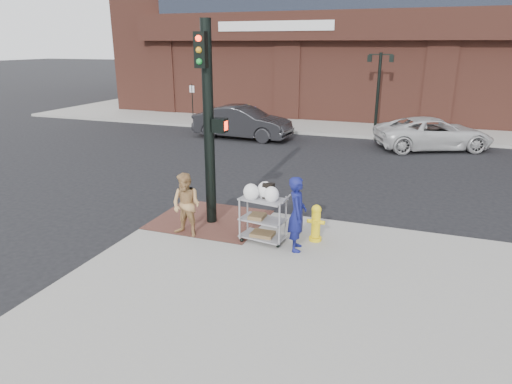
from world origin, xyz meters
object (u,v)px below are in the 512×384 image
at_px(sedan_dark, 242,122).
at_px(minivan_white, 433,133).
at_px(traffic_signal_pole, 209,119).
at_px(fire_hydrant, 316,222).
at_px(woman_blue, 297,214).
at_px(lamp_post, 379,83).
at_px(utility_cart, 263,215).
at_px(pedestrian_tan, 186,205).

distance_m(sedan_dark, minivan_white, 9.05).
bearing_deg(traffic_signal_pole, fire_hydrant, -4.36).
bearing_deg(sedan_dark, woman_blue, -150.13).
bearing_deg(lamp_post, traffic_signal_pole, -99.24).
bearing_deg(sedan_dark, lamp_post, -53.81).
height_order(lamp_post, traffic_signal_pole, traffic_signal_pole).
bearing_deg(woman_blue, fire_hydrant, -39.75).
height_order(sedan_dark, utility_cart, sedan_dark).
distance_m(pedestrian_tan, sedan_dark, 12.67).
distance_m(lamp_post, sedan_dark, 7.53).
relative_size(lamp_post, utility_cart, 2.79).
height_order(traffic_signal_pole, minivan_white, traffic_signal_pole).
bearing_deg(minivan_white, utility_cart, 139.48).
bearing_deg(lamp_post, sedan_dark, -146.68).
xyz_separation_m(lamp_post, fire_hydrant, (0.32, -15.44, -2.01)).
relative_size(pedestrian_tan, fire_hydrant, 1.74).
xyz_separation_m(lamp_post, woman_blue, (0.03, -16.06, -1.62)).
relative_size(woman_blue, utility_cart, 1.19).
bearing_deg(utility_cart, woman_blue, -9.97).
relative_size(traffic_signal_pole, woman_blue, 2.93).
height_order(woman_blue, pedestrian_tan, woman_blue).
relative_size(pedestrian_tan, utility_cart, 1.09).
bearing_deg(pedestrian_tan, fire_hydrant, 21.26).
height_order(sedan_dark, fire_hydrant, sedan_dark).
height_order(lamp_post, fire_hydrant, lamp_post).
distance_m(traffic_signal_pole, minivan_white, 13.25).
distance_m(minivan_white, utility_cart, 13.14).
distance_m(woman_blue, sedan_dark, 13.52).
distance_m(woman_blue, fire_hydrant, 0.80).
bearing_deg(utility_cart, fire_hydrant, 22.26).
height_order(traffic_signal_pole, sedan_dark, traffic_signal_pole).
height_order(sedan_dark, minivan_white, sedan_dark).
distance_m(traffic_signal_pole, fire_hydrant, 3.58).
height_order(woman_blue, fire_hydrant, woman_blue).
bearing_deg(lamp_post, pedestrian_tan, -99.33).
height_order(minivan_white, fire_hydrant, minivan_white).
distance_m(traffic_signal_pole, pedestrian_tan, 2.15).
relative_size(woman_blue, pedestrian_tan, 1.10).
relative_size(traffic_signal_pole, utility_cart, 3.49).
xyz_separation_m(pedestrian_tan, utility_cart, (1.83, 0.30, -0.13)).
relative_size(minivan_white, utility_cart, 3.60).
xyz_separation_m(traffic_signal_pole, minivan_white, (5.38, 11.92, -2.12)).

